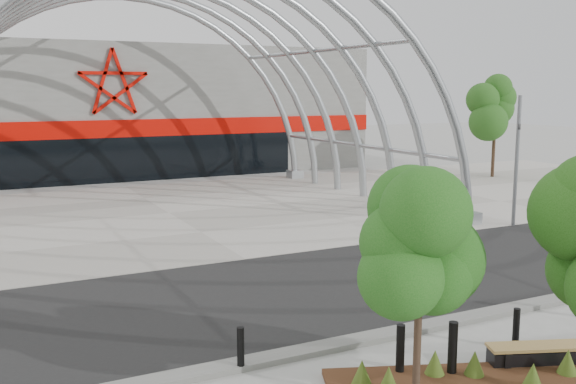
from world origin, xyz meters
TOP-DOWN VIEW (x-y plane):
  - ground at (0.00, 0.00)m, footprint 140.00×140.00m
  - road at (0.00, 3.50)m, footprint 140.00×7.00m
  - forecourt at (0.00, 15.50)m, footprint 60.00×17.00m
  - kerb at (0.00, -0.25)m, footprint 60.00×0.50m
  - arena_building at (0.00, 33.45)m, footprint 34.00×15.24m
  - vault_canopy at (0.00, 15.50)m, footprint 20.80×15.80m
  - planting_bed at (0.23, -2.88)m, footprint 5.56×3.47m
  - signal_pole at (11.43, 7.00)m, footprint 0.27×0.72m
  - street_tree_0 at (-1.12, -3.03)m, footprint 1.78×1.78m
  - bench_1 at (2.08, -2.85)m, footprint 2.18×1.22m
  - bollard_0 at (-3.22, -0.42)m, footprint 0.14×0.14m
  - bollard_1 at (-0.64, -1.94)m, footprint 0.16×0.16m
  - bollard_2 at (0.19, -2.42)m, footprint 0.17×0.17m
  - bollard_3 at (2.28, -1.96)m, footprint 0.14×0.14m
  - bg_tree_1 at (21.00, 18.00)m, footprint 2.70×2.70m

SIDE VIEW (x-z plane):
  - ground at x=0.00m, z-range 0.00..0.00m
  - road at x=0.00m, z-range 0.00..0.02m
  - vault_canopy at x=0.00m, z-range -10.16..10.20m
  - forecourt at x=0.00m, z-range 0.00..0.04m
  - kerb at x=0.00m, z-range 0.00..0.12m
  - planting_bed at x=0.23m, z-range -0.15..0.42m
  - bench_1 at x=2.08m, z-range -0.01..0.45m
  - bollard_3 at x=2.28m, z-range 0.00..0.87m
  - bollard_0 at x=-3.22m, z-range 0.00..0.88m
  - bollard_1 at x=-0.64m, z-range 0.00..1.01m
  - bollard_2 at x=0.19m, z-range 0.00..1.08m
  - signal_pole at x=11.43m, z-range 0.12..5.21m
  - street_tree_0 at x=-1.12m, z-range 0.89..4.95m
  - arena_building at x=0.00m, z-range -0.01..7.99m
  - bg_tree_1 at x=21.00m, z-range 1.29..7.20m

